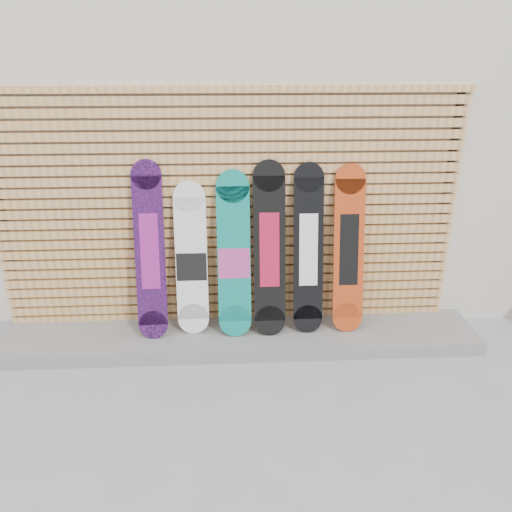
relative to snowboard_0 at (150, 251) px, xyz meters
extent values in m
plane|color=gray|center=(0.85, -0.76, -0.91)|extent=(80.00, 80.00, 0.00)
cube|color=beige|center=(1.35, 2.74, 0.89)|extent=(12.00, 5.00, 3.60)
cube|color=slate|center=(0.70, -0.08, -0.85)|extent=(4.60, 0.70, 0.12)
cube|color=tan|center=(0.70, 0.21, -0.77)|extent=(4.20, 0.05, 0.08)
cube|color=tan|center=(0.70, 0.21, -0.67)|extent=(4.20, 0.05, 0.08)
cube|color=tan|center=(0.70, 0.21, -0.58)|extent=(4.20, 0.05, 0.07)
cube|color=tan|center=(0.70, 0.21, -0.48)|extent=(4.20, 0.05, 0.07)
cube|color=tan|center=(0.70, 0.21, -0.38)|extent=(4.20, 0.05, 0.07)
cube|color=tan|center=(0.70, 0.21, -0.29)|extent=(4.20, 0.05, 0.07)
cube|color=tan|center=(0.70, 0.21, -0.19)|extent=(4.20, 0.05, 0.07)
cube|color=tan|center=(0.70, 0.21, -0.09)|extent=(4.20, 0.05, 0.07)
cube|color=tan|center=(0.70, 0.21, 0.00)|extent=(4.20, 0.05, 0.07)
cube|color=tan|center=(0.70, 0.21, 0.10)|extent=(4.20, 0.05, 0.08)
cube|color=tan|center=(0.70, 0.21, 0.20)|extent=(4.20, 0.05, 0.08)
cube|color=tan|center=(0.70, 0.21, 0.30)|extent=(4.20, 0.05, 0.08)
cube|color=tan|center=(0.70, 0.21, 0.39)|extent=(4.20, 0.05, 0.08)
cube|color=tan|center=(0.70, 0.21, 0.49)|extent=(4.20, 0.05, 0.08)
cube|color=tan|center=(0.70, 0.21, 0.59)|extent=(4.20, 0.05, 0.08)
cube|color=tan|center=(0.70, 0.21, 0.68)|extent=(4.20, 0.05, 0.08)
cube|color=tan|center=(0.70, 0.21, 0.78)|extent=(4.20, 0.05, 0.08)
cube|color=tan|center=(0.70, 0.21, 0.88)|extent=(4.20, 0.05, 0.08)
cube|color=tan|center=(0.70, 0.21, 0.97)|extent=(4.20, 0.05, 0.08)
cube|color=tan|center=(0.70, 0.21, 1.07)|extent=(4.20, 0.05, 0.08)
cube|color=tan|center=(0.70, 0.21, 1.17)|extent=(4.20, 0.05, 0.08)
cube|color=tan|center=(0.70, 0.21, 1.27)|extent=(4.20, 0.05, 0.08)
cube|color=black|center=(-1.32, 0.23, 0.21)|extent=(0.06, 0.04, 2.23)
cube|color=black|center=(2.72, 0.23, 0.21)|extent=(0.06, 0.04, 2.23)
cube|color=tan|center=(0.70, 0.21, 1.35)|extent=(4.26, 0.07, 0.06)
cube|color=black|center=(0.00, 0.00, 0.00)|extent=(0.27, 0.31, 1.32)
cylinder|color=black|center=(0.00, -0.14, -0.66)|extent=(0.27, 0.08, 0.26)
cylinder|color=black|center=(0.00, 0.14, 0.66)|extent=(0.27, 0.08, 0.26)
cube|color=#931D7F|center=(0.00, 0.00, 0.00)|extent=(0.16, 0.17, 0.67)
cube|color=white|center=(0.36, 0.04, -0.10)|extent=(0.29, 0.24, 1.11)
cylinder|color=white|center=(0.36, -0.07, -0.65)|extent=(0.29, 0.08, 0.29)
cylinder|color=white|center=(0.36, 0.14, 0.45)|extent=(0.29, 0.08, 0.29)
cube|color=black|center=(0.36, 0.02, -0.17)|extent=(0.27, 0.07, 0.25)
cube|color=#0C7B70|center=(0.74, 0.00, -0.05)|extent=(0.30, 0.30, 1.20)
cylinder|color=#0C7B70|center=(0.74, -0.14, -0.64)|extent=(0.30, 0.09, 0.29)
cylinder|color=#0C7B70|center=(0.74, 0.14, 0.55)|extent=(0.30, 0.09, 0.29)
cube|color=#C84694|center=(0.74, -0.02, -0.12)|extent=(0.28, 0.09, 0.27)
cube|color=black|center=(1.06, 0.00, -0.01)|extent=(0.29, 0.30, 1.29)
cylinder|color=black|center=(1.06, -0.14, -0.65)|extent=(0.29, 0.08, 0.28)
cylinder|color=black|center=(1.06, 0.14, 0.64)|extent=(0.29, 0.08, 0.28)
cube|color=maroon|center=(1.06, 0.00, -0.01)|extent=(0.18, 0.17, 0.66)
cube|color=black|center=(1.42, 0.01, -0.02)|extent=(0.27, 0.28, 1.28)
cylinder|color=black|center=(1.42, -0.11, -0.66)|extent=(0.27, 0.08, 0.27)
cylinder|color=black|center=(1.42, 0.14, 0.62)|extent=(0.27, 0.08, 0.27)
cube|color=white|center=(1.42, 0.01, -0.02)|extent=(0.17, 0.16, 0.65)
cube|color=#B33A13|center=(1.79, 0.01, -0.03)|extent=(0.28, 0.28, 1.26)
cylinder|color=#B33A13|center=(1.79, -0.12, -0.65)|extent=(0.28, 0.08, 0.28)
cylinder|color=#B33A13|center=(1.79, 0.14, 0.60)|extent=(0.28, 0.08, 0.28)
cube|color=black|center=(1.79, 0.01, -0.03)|extent=(0.17, 0.16, 0.64)
camera|label=1|loc=(0.72, -4.15, 1.63)|focal=35.00mm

